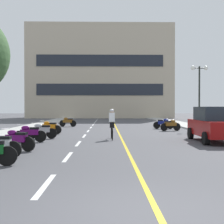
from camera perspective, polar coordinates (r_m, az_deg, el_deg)
The scene contains 27 objects.
ground_plane at distance 25.91m, azimuth 0.30°, elevation -3.10°, with size 140.00×140.00×0.00m, color #47474C.
curb_left at distance 29.63m, azimuth -13.92°, elevation -2.52°, with size 2.40×72.00×0.12m, color #A8A8A3.
curb_right at distance 29.93m, azimuth 14.09°, elevation -2.49°, with size 2.40×72.00×0.12m, color #A8A8A3.
lane_dash_0 at distance 7.20m, azimuth -12.50°, elevation -13.38°, with size 0.14×2.20×0.01m, color silver.
lane_dash_1 at distance 11.07m, azimuth -8.34°, elevation -8.36°, with size 0.14×2.20×0.01m, color silver.
lane_dash_2 at distance 15.01m, azimuth -6.40°, elevation -5.94°, with size 0.14×2.20×0.01m, color silver.
lane_dash_3 at distance 18.97m, azimuth -5.27°, elevation -4.53°, with size 0.14×2.20×0.01m, color silver.
lane_dash_4 at distance 22.95m, azimuth -4.53°, elevation -3.60°, with size 0.14×2.20×0.01m, color silver.
lane_dash_5 at distance 26.93m, azimuth -4.02°, elevation -2.95°, with size 0.14×2.20×0.01m, color silver.
lane_dash_6 at distance 30.92m, azimuth -3.63°, elevation -2.47°, with size 0.14×2.20×0.01m, color silver.
lane_dash_7 at distance 34.91m, azimuth -3.34°, elevation -2.09°, with size 0.14×2.20×0.01m, color silver.
lane_dash_8 at distance 38.90m, azimuth -3.10°, elevation -1.79°, with size 0.14×2.20×0.01m, color silver.
lane_dash_9 at distance 42.90m, azimuth -2.91°, elevation -1.55°, with size 0.14×2.20×0.01m, color silver.
lane_dash_10 at distance 46.89m, azimuth -2.75°, elevation -1.35°, with size 0.14×2.20×0.01m, color silver.
lane_dash_11 at distance 50.89m, azimuth -2.62°, elevation -1.18°, with size 0.14×2.20×0.01m, color silver.
centre_line_yellow at distance 28.90m, azimuth 0.65°, elevation -2.69°, with size 0.12×66.00×0.01m, color gold.
office_building at distance 54.04m, azimuth -2.21°, elevation 7.40°, with size 24.89×7.79×15.95m.
street_lamp_mid at distance 26.84m, azimuth 16.20°, elevation 5.39°, with size 1.46×0.36×5.21m.
parked_car_near at distance 16.45m, azimuth 18.72°, elevation -2.20°, with size 2.00×4.24×1.82m.
motorcycle_3 at distance 12.96m, azimuth -17.68°, elevation -4.95°, with size 1.64×0.78×0.92m.
motorcycle_4 at distance 15.98m, azimuth -15.38°, elevation -3.86°, with size 1.70×0.60×0.92m.
motorcycle_5 at distance 17.61m, azimuth -13.19°, elevation -3.43°, with size 1.70×0.60×0.92m.
motorcycle_6 at distance 20.72m, azimuth -11.77°, elevation -2.79°, with size 1.67×0.69×0.92m.
motorcycle_7 at distance 23.45m, azimuth 11.04°, elevation -2.37°, with size 1.65×0.77×0.92m.
motorcycle_8 at distance 25.53m, azimuth 9.74°, elevation -2.11°, with size 1.69×0.62×0.92m.
motorcycle_9 at distance 28.54m, azimuth -8.38°, elevation -1.80°, with size 1.65×0.76×0.92m.
cyclist_rider at distance 16.88m, azimuth -0.02°, elevation -2.18°, with size 0.42×1.77×1.71m.
Camera 1 is at (-0.61, -4.84, 1.76)m, focal length 48.33 mm.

